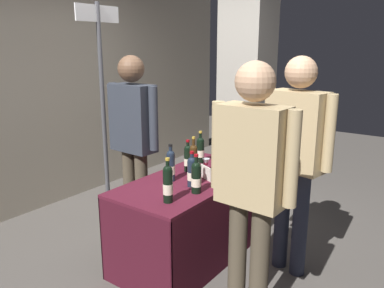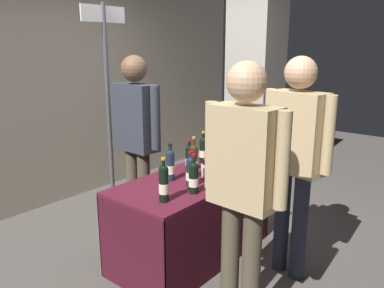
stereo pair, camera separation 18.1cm
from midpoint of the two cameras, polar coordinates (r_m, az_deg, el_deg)
name	(u,v)px [view 1 (the left image)]	position (r m, az deg, el deg)	size (l,w,h in m)	color
ground_plane	(192,255)	(3.57, -1.51, -16.09)	(12.00, 12.00, 0.00)	#514C47
back_partition	(41,85)	(4.67, -22.51, 8.13)	(6.61, 0.12, 2.78)	#B2A893
concrete_pillar	(248,53)	(4.83, 7.18, 13.20)	(0.54, 0.54, 3.44)	gray
tasting_table	(192,203)	(3.35, -1.57, -8.72)	(1.44, 0.71, 0.72)	#4C1423
featured_wine_bottle	(168,183)	(2.75, -5.50, -5.85)	(0.07, 0.07, 0.33)	black
display_bottle_0	(200,149)	(3.68, -0.16, -0.80)	(0.08, 0.08, 0.31)	black
display_bottle_1	(240,152)	(3.62, 5.66, -1.14)	(0.08, 0.08, 0.30)	#192333
display_bottle_2	(196,177)	(2.91, -1.15, -4.92)	(0.08, 0.08, 0.31)	black
display_bottle_3	(188,158)	(3.41, -2.14, -2.07)	(0.07, 0.07, 0.29)	black
display_bottle_4	(192,171)	(3.05, -1.71, -4.07)	(0.08, 0.08, 0.29)	#192333
display_bottle_5	(171,165)	(3.18, -4.81, -3.15)	(0.07, 0.07, 0.31)	#192333
display_bottle_6	(194,160)	(3.26, -1.36, -2.47)	(0.07, 0.07, 0.35)	#38230F
wine_glass_near_vendor	(216,165)	(3.30, 2.05, -3.20)	(0.07, 0.07, 0.13)	silver
wine_glass_mid	(206,163)	(3.37, 0.56, -2.80)	(0.07, 0.07, 0.13)	silver
flower_vase	(223,160)	(3.41, 3.17, -2.33)	(0.11, 0.11, 0.37)	tan
brochure_stand	(206,173)	(3.21, 0.49, -4.34)	(0.15, 0.01, 0.12)	silver
vendor_presenter	(133,131)	(3.59, -10.12, 1.89)	(0.24, 0.60, 1.73)	#4C4233
taster_foreground_right	(252,175)	(2.35, 6.65, -4.68)	(0.24, 0.58, 1.73)	#4C4233
taster_foreground_left	(296,147)	(3.04, 13.53, -0.40)	(0.28, 0.59, 1.74)	#2D3347
booth_signpost	(102,96)	(3.92, -14.45, 6.89)	(0.51, 0.04, 2.21)	#47474C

